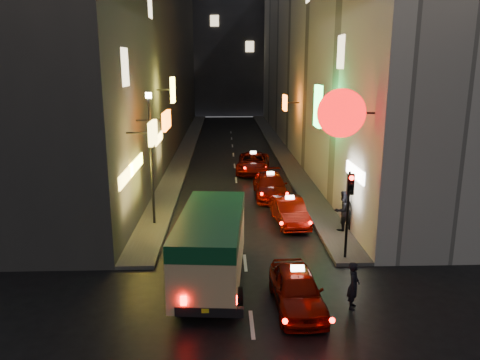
{
  "coord_description": "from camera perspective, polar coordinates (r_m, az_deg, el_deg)",
  "views": [
    {
      "loc": [
        -0.79,
        -8.6,
        7.66
      ],
      "look_at": [
        -0.05,
        13.0,
        2.25
      ],
      "focal_mm": 35.0,
      "sensor_mm": 36.0,
      "label": 1
    }
  ],
  "objects": [
    {
      "name": "minibus",
      "position": [
        16.58,
        -3.53,
        -7.31
      ],
      "size": [
        2.58,
        6.16,
        2.58
      ],
      "color": "#CBB67F",
      "rests_on": "ground"
    },
    {
      "name": "building_right",
      "position": [
        43.51,
        10.05,
        15.6
      ],
      "size": [
        8.22,
        52.0,
        18.0
      ],
      "color": "#BCB7AD",
      "rests_on": "ground"
    },
    {
      "name": "pedestrian_crossing",
      "position": [
        15.65,
        13.7,
        -12.03
      ],
      "size": [
        0.56,
        0.68,
        1.77
      ],
      "primitive_type": "imported",
      "rotation": [
        0.0,
        0.0,
        1.21
      ],
      "color": "black",
      "rests_on": "ground"
    },
    {
      "name": "pedestrian_sidewalk",
      "position": [
        21.99,
        12.45,
        -3.35
      ],
      "size": [
        0.93,
        0.78,
        2.13
      ],
      "primitive_type": "imported",
      "rotation": [
        0.0,
        0.0,
        3.56
      ],
      "color": "black",
      "rests_on": "sidewalk_right"
    },
    {
      "name": "taxi_near",
      "position": [
        15.43,
        6.96,
        -12.72
      ],
      "size": [
        2.08,
        4.72,
        1.65
      ],
      "color": "#640900",
      "rests_on": "ground"
    },
    {
      "name": "taxi_far",
      "position": [
        33.71,
        1.62,
        2.29
      ],
      "size": [
        2.57,
        5.2,
        1.77
      ],
      "color": "#640900",
      "rests_on": "ground"
    },
    {
      "name": "taxi_third",
      "position": [
        27.5,
        3.73,
        -0.47
      ],
      "size": [
        2.03,
        4.93,
        1.74
      ],
      "color": "#640900",
      "rests_on": "ground"
    },
    {
      "name": "building_left",
      "position": [
        43.22,
        -12.02,
        15.52
      ],
      "size": [
        7.54,
        52.0,
        18.0
      ],
      "color": "#343230",
      "rests_on": "ground"
    },
    {
      "name": "traffic_light",
      "position": [
        18.42,
        13.2,
        -2.01
      ],
      "size": [
        0.26,
        0.43,
        3.5
      ],
      "color": "black",
      "rests_on": "sidewalk_right"
    },
    {
      "name": "building_far",
      "position": [
        74.68,
        -1.43,
        16.59
      ],
      "size": [
        30.0,
        10.0,
        22.0
      ],
      "primitive_type": "cube",
      "color": "#37373C",
      "rests_on": "ground"
    },
    {
      "name": "lamp_post",
      "position": [
        22.22,
        -10.79,
        3.59
      ],
      "size": [
        0.28,
        0.28,
        6.22
      ],
      "color": "black",
      "rests_on": "sidewalk_left"
    },
    {
      "name": "taxi_second",
      "position": [
        22.99,
        6.05,
        -3.58
      ],
      "size": [
        2.28,
        4.75,
        1.63
      ],
      "color": "#640900",
      "rests_on": "ground"
    },
    {
      "name": "sidewalk_left",
      "position": [
        43.41,
        -6.53,
        3.88
      ],
      "size": [
        1.5,
        52.0,
        0.15
      ],
      "primitive_type": "cube",
      "color": "#4D4B48",
      "rests_on": "ground"
    },
    {
      "name": "sidewalk_right",
      "position": [
        43.56,
        4.71,
        3.96
      ],
      "size": [
        1.5,
        52.0,
        0.15
      ],
      "primitive_type": "cube",
      "color": "#4D4B48",
      "rests_on": "ground"
    }
  ]
}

